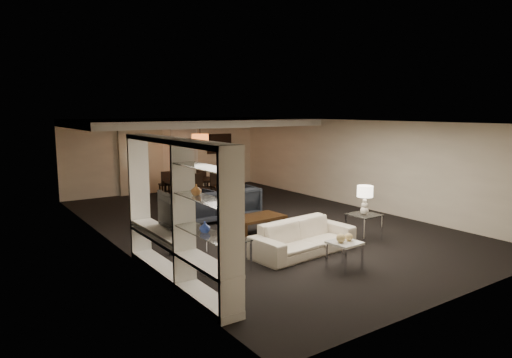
{
  "coord_description": "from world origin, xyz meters",
  "views": [
    {
      "loc": [
        -6.27,
        -9.14,
        2.79
      ],
      "look_at": [
        0.0,
        0.0,
        1.1
      ],
      "focal_mm": 32.0,
      "sensor_mm": 36.0,
      "label": 1
    }
  ],
  "objects": [
    {
      "name": "ceiling_soffit",
      "position": [
        0.0,
        3.5,
        2.4
      ],
      "size": [
        7.0,
        4.0,
        0.2
      ],
      "primitive_type": "cube",
      "color": "silver",
      "rests_on": "ceiling"
    },
    {
      "name": "wall_right",
      "position": [
        3.5,
        0.0,
        1.25
      ],
      "size": [
        0.02,
        11.0,
        2.5
      ],
      "primitive_type": "cube",
      "color": "beige",
      "rests_on": "ground"
    },
    {
      "name": "chair_nm",
      "position": [
        0.13,
        3.19,
        0.42
      ],
      "size": [
        0.43,
        0.43,
        0.85
      ],
      "primitive_type": null,
      "rotation": [
        0.0,
        0.0,
        0.12
      ],
      "color": "black",
      "rests_on": "floor"
    },
    {
      "name": "chair_fl",
      "position": [
        -0.47,
        4.49,
        0.42
      ],
      "size": [
        0.44,
        0.44,
        0.85
      ],
      "primitive_type": null,
      "rotation": [
        0.0,
        0.0,
        3.02
      ],
      "color": "black",
      "rests_on": "floor"
    },
    {
      "name": "gold_gourd_b",
      "position": [
        -0.52,
        -3.65,
        0.57
      ],
      "size": [
        0.14,
        0.14,
        0.14
      ],
      "primitive_type": "sphere",
      "color": "#E5C279",
      "rests_on": "marble_table"
    },
    {
      "name": "pendant_light",
      "position": [
        0.3,
        3.5,
        1.92
      ],
      "size": [
        0.52,
        0.52,
        0.24
      ],
      "primitive_type": "cylinder",
      "color": "#D8591E",
      "rests_on": "ceiling_soffit"
    },
    {
      "name": "armchair_right",
      "position": [
        -0.02,
        0.75,
        0.41
      ],
      "size": [
        0.9,
        0.92,
        0.81
      ],
      "primitive_type": "imported",
      "rotation": [
        0.0,
        0.0,
        3.11
      ],
      "color": "black",
      "rests_on": "floor"
    },
    {
      "name": "floor_lamp",
      "position": [
        -1.15,
        5.2,
        0.71
      ],
      "size": [
        0.27,
        0.27,
        1.41
      ],
      "primitive_type": null,
      "rotation": [
        0.0,
        0.0,
        -0.39
      ],
      "color": "black",
      "rests_on": "floor"
    },
    {
      "name": "table_lamp_left",
      "position": [
        -2.32,
        -2.55,
        0.87
      ],
      "size": [
        0.36,
        0.36,
        0.62
      ],
      "primitive_type": null,
      "rotation": [
        0.0,
        0.0,
        -0.07
      ],
      "color": "#F4EECE",
      "rests_on": "side_table_left"
    },
    {
      "name": "armchair_left",
      "position": [
        -1.22,
        0.75,
        0.41
      ],
      "size": [
        0.95,
        0.97,
        0.81
      ],
      "primitive_type": "imported",
      "rotation": [
        0.0,
        0.0,
        3.23
      ],
      "color": "black",
      "rests_on": "floor"
    },
    {
      "name": "table_lamp_right",
      "position": [
        1.08,
        -2.55,
        0.87
      ],
      "size": [
        0.38,
        0.38,
        0.62
      ],
      "primitive_type": null,
      "rotation": [
        0.0,
        0.0,
        -0.13
      ],
      "color": "#F2E2CC",
      "rests_on": "side_table_right"
    },
    {
      "name": "television",
      "position": [
        -3.28,
        -2.08,
        1.06
      ],
      "size": [
        1.08,
        0.14,
        0.62
      ],
      "primitive_type": "imported",
      "rotation": [
        0.0,
        0.0,
        1.57
      ],
      "color": "black",
      "rests_on": "media_unit"
    },
    {
      "name": "chair_nr",
      "position": [
        0.73,
        3.19,
        0.42
      ],
      "size": [
        0.41,
        0.41,
        0.85
      ],
      "primitive_type": null,
      "rotation": [
        0.0,
        0.0,
        -0.05
      ],
      "color": "black",
      "rests_on": "floor"
    },
    {
      "name": "dining_table",
      "position": [
        0.13,
        3.84,
        0.29
      ],
      "size": [
        1.69,
        1.04,
        0.57
      ],
      "primitive_type": "imported",
      "rotation": [
        0.0,
        0.0,
        -0.09
      ],
      "color": "black",
      "rests_on": "floor"
    },
    {
      "name": "chair_nl",
      "position": [
        -0.47,
        3.19,
        0.42
      ],
      "size": [
        0.4,
        0.4,
        0.85
      ],
      "primitive_type": null,
      "rotation": [
        0.0,
        0.0,
        0.03
      ],
      "color": "black",
      "rests_on": "floor"
    },
    {
      "name": "floor_speaker",
      "position": [
        -2.77,
        -1.19,
        0.49
      ],
      "size": [
        0.13,
        0.13,
        0.97
      ],
      "primitive_type": "cube",
      "rotation": [
        0.0,
        0.0,
        0.27
      ],
      "color": "black",
      "rests_on": "floor"
    },
    {
      "name": "chair_fr",
      "position": [
        0.73,
        4.49,
        0.42
      ],
      "size": [
        0.43,
        0.43,
        0.85
      ],
      "primitive_type": null,
      "rotation": [
        0.0,
        0.0,
        3.23
      ],
      "color": "black",
      "rests_on": "floor"
    },
    {
      "name": "side_table_left",
      "position": [
        -2.32,
        -2.55,
        0.28
      ],
      "size": [
        0.65,
        0.65,
        0.56
      ],
      "primitive_type": null,
      "rotation": [
        0.0,
        0.0,
        0.09
      ],
      "color": "white",
      "rests_on": "floor"
    },
    {
      "name": "wall_left",
      "position": [
        -3.5,
        0.0,
        1.25
      ],
      "size": [
        0.02,
        11.0,
        2.5
      ],
      "primitive_type": "cube",
      "color": "beige",
      "rests_on": "ground"
    },
    {
      "name": "vase_amber",
      "position": [
        -3.31,
        -3.29,
        1.64
      ],
      "size": [
        0.16,
        0.16,
        0.16
      ],
      "primitive_type": "imported",
      "color": "#C37D41",
      "rests_on": "media_unit"
    },
    {
      "name": "curtains",
      "position": [
        -0.9,
        5.42,
        1.2
      ],
      "size": [
        1.5,
        0.12,
        2.4
      ],
      "primitive_type": "cube",
      "color": "beige",
      "rests_on": "wall_back"
    },
    {
      "name": "painting",
      "position": [
        2.1,
        5.46,
        1.55
      ],
      "size": [
        0.95,
        0.04,
        0.65
      ],
      "primitive_type": "cube",
      "color": "#142D38",
      "rests_on": "wall_back"
    },
    {
      "name": "ceiling",
      "position": [
        0.0,
        0.0,
        2.5
      ],
      "size": [
        7.0,
        11.0,
        0.02
      ],
      "primitive_type": "cube",
      "color": "silver",
      "rests_on": "ground"
    },
    {
      "name": "floor",
      "position": [
        0.0,
        0.0,
        0.0
      ],
      "size": [
        11.0,
        11.0,
        0.0
      ],
      "primitive_type": "plane",
      "color": "black",
      "rests_on": "ground"
    },
    {
      "name": "coffee_table",
      "position": [
        -0.62,
        -0.95,
        0.22
      ],
      "size": [
        1.24,
        0.77,
        0.43
      ],
      "primitive_type": null,
      "rotation": [
        0.0,
        0.0,
        0.06
      ],
      "color": "black",
      "rests_on": "floor"
    },
    {
      "name": "side_table_right",
      "position": [
        1.08,
        -2.55,
        0.28
      ],
      "size": [
        0.6,
        0.6,
        0.56
      ],
      "primitive_type": null,
      "rotation": [
        0.0,
        0.0,
        0.0
      ],
      "color": "silver",
      "rests_on": "floor"
    },
    {
      "name": "wall_front",
      "position": [
        0.0,
        -5.5,
        1.25
      ],
      "size": [
        7.0,
        0.02,
        2.5
      ],
      "primitive_type": "cube",
      "color": "beige",
      "rests_on": "ground"
    },
    {
      "name": "vase_blue",
      "position": [
        -3.31,
        -3.54,
        1.14
      ],
      "size": [
        0.16,
        0.16,
        0.16
      ],
      "primitive_type": "imported",
      "color": "#2A45B9",
      "rests_on": "media_unit"
    },
    {
      "name": "door",
      "position": [
        0.7,
        5.47,
        1.05
      ],
      "size": [
        0.9,
        0.05,
        2.1
      ],
      "primitive_type": "cube",
      "color": "silver",
      "rests_on": "wall_back"
    },
    {
      "name": "wall_back",
      "position": [
        0.0,
        5.5,
        1.25
      ],
      "size": [
        7.0,
        0.02,
        2.5
      ],
      "primitive_type": "cube",
      "color": "beige",
      "rests_on": "ground"
    },
    {
      "name": "gold_gourd_a",
      "position": [
        -0.72,
        -3.65,
        0.58
      ],
      "size": [
        0.16,
        0.16,
        0.16
      ],
      "primitive_type": "sphere",
      "color": "#DEBD75",
      "rests_on": "marble_table"
    },
    {
      "name": "sofa",
      "position": [
        -0.62,
        -2.55,
        0.32
      ],
      "size": [
        2.26,
        1.05,
        0.64
      ],
      "primitive_type": "imported",
      "rotation": [
        0.0,
        0.0,
        0.09
      ],
      "color": "beige",
      "rests_on": "floor"
    },
    {
      "name": "chair_fm",
      "position": [
        0.13,
        4.49,
        0.42
      ],
      "size": [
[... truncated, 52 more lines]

